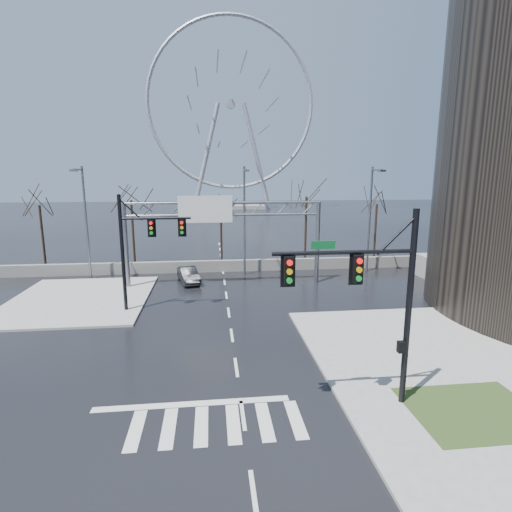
{
  "coord_description": "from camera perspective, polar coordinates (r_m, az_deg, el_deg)",
  "views": [
    {
      "loc": [
        -1.08,
        -18.02,
        9.2
      ],
      "look_at": [
        1.83,
        7.51,
        4.0
      ],
      "focal_mm": 28.0,
      "sensor_mm": 36.0,
      "label": 1
    }
  ],
  "objects": [
    {
      "name": "tree_left",
      "position": [
        42.39,
        -17.36,
        6.56
      ],
      "size": [
        3.75,
        3.75,
        7.5
      ],
      "color": "black",
      "rests_on": "ground"
    },
    {
      "name": "streetlight_mid",
      "position": [
        36.47,
        -1.64,
        6.22
      ],
      "size": [
        0.5,
        2.55,
        10.0
      ],
      "color": "slate",
      "rests_on": "ground"
    },
    {
      "name": "signal_mast_near",
      "position": [
        15.9,
        16.86,
        -4.85
      ],
      "size": [
        5.52,
        0.41,
        8.0
      ],
      "color": "black",
      "rests_on": "ground"
    },
    {
      "name": "streetlight_right",
      "position": [
        39.34,
        16.16,
        6.16
      ],
      "size": [
        0.5,
        2.55,
        10.0
      ],
      "color": "slate",
      "rests_on": "ground"
    },
    {
      "name": "ground",
      "position": [
        20.26,
        -2.84,
        -15.58
      ],
      "size": [
        260.0,
        260.0,
        0.0
      ],
      "primitive_type": "plane",
      "color": "black",
      "rests_on": "ground"
    },
    {
      "name": "sidewalk_right_ext",
      "position": [
        24.63,
        21.2,
        -11.12
      ],
      "size": [
        12.0,
        10.0,
        0.15
      ],
      "primitive_type": "cube",
      "color": "gray",
      "rests_on": "ground"
    },
    {
      "name": "tree_right",
      "position": [
        42.83,
        7.19,
        7.36
      ],
      "size": [
        3.9,
        3.9,
        7.8
      ],
      "color": "black",
      "rests_on": "ground"
    },
    {
      "name": "barrier_wall",
      "position": [
        39.01,
        -4.75,
        -1.41
      ],
      "size": [
        52.0,
        0.5,
        1.1
      ],
      "primitive_type": "cube",
      "color": "slate",
      "rests_on": "ground"
    },
    {
      "name": "streetlight_left",
      "position": [
        37.94,
        -23.31,
        5.5
      ],
      "size": [
        0.5,
        2.55,
        10.0
      ],
      "color": "slate",
      "rests_on": "ground"
    },
    {
      "name": "car",
      "position": [
        35.33,
        -9.63,
        -2.7
      ],
      "size": [
        2.33,
        4.26,
        1.33
      ],
      "primitive_type": "imported",
      "rotation": [
        0.0,
        0.0,
        0.24
      ],
      "color": "black",
      "rests_on": "ground"
    },
    {
      "name": "tree_far_left",
      "position": [
        45.45,
        -28.47,
        5.49
      ],
      "size": [
        3.5,
        3.5,
        7.0
      ],
      "color": "black",
      "rests_on": "ground"
    },
    {
      "name": "sign_gantry",
      "position": [
        33.23,
        -5.25,
        4.45
      ],
      "size": [
        16.36,
        0.4,
        7.6
      ],
      "color": "slate",
      "rests_on": "ground"
    },
    {
      "name": "signal_mast_far",
      "position": [
        27.75,
        -16.36,
        1.92
      ],
      "size": [
        4.72,
        0.41,
        8.0
      ],
      "color": "black",
      "rests_on": "ground"
    },
    {
      "name": "tree_center",
      "position": [
        42.73,
        -5.05,
        5.99
      ],
      "size": [
        3.25,
        3.25,
        6.5
      ],
      "color": "black",
      "rests_on": "ground"
    },
    {
      "name": "tree_far_right",
      "position": [
        45.9,
        16.83,
        6.22
      ],
      "size": [
        3.4,
        3.4,
        6.8
      ],
      "color": "black",
      "rests_on": "ground"
    },
    {
      "name": "ferris_wheel",
      "position": [
        114.45,
        -3.59,
        19.93
      ],
      "size": [
        45.0,
        6.0,
        50.91
      ],
      "color": "gray",
      "rests_on": "ground"
    },
    {
      "name": "sidewalk_far",
      "position": [
        32.91,
        -23.87,
        -5.67
      ],
      "size": [
        10.0,
        12.0,
        0.15
      ],
      "primitive_type": "cube",
      "color": "gray",
      "rests_on": "ground"
    },
    {
      "name": "grass_strip",
      "position": [
        18.79,
        28.71,
        -18.86
      ],
      "size": [
        5.0,
        4.0,
        0.02
      ],
      "primitive_type": "cube",
      "color": "#2D421B",
      "rests_on": "sidewalk_near"
    }
  ]
}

